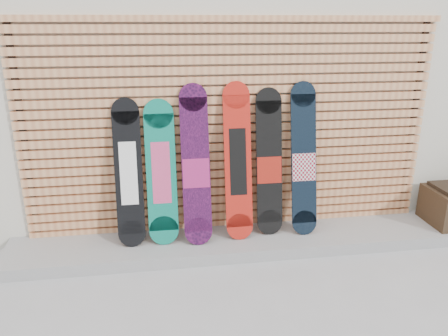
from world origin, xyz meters
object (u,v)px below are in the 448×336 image
(snowboard_0, at_px, (129,173))
(snowboard_4, at_px, (269,164))
(snowboard_5, at_px, (304,161))
(snowboard_2, at_px, (196,166))
(snowboard_3, at_px, (238,162))
(snowboard_1, at_px, (161,173))

(snowboard_0, bearing_deg, snowboard_4, 1.00)
(snowboard_5, bearing_deg, snowboard_2, -178.59)
(snowboard_4, bearing_deg, snowboard_5, -4.86)
(snowboard_2, bearing_deg, snowboard_0, 177.11)
(snowboard_3, relative_size, snowboard_5, 1.01)
(snowboard_0, xyz_separation_m, snowboard_3, (1.08, -0.01, 0.07))
(snowboard_0, relative_size, snowboard_2, 0.92)
(snowboard_0, xyz_separation_m, snowboard_2, (0.65, -0.03, 0.05))
(snowboard_2, distance_m, snowboard_3, 0.43)
(snowboard_2, xyz_separation_m, snowboard_4, (0.76, 0.06, -0.03))
(snowboard_2, bearing_deg, snowboard_3, 3.76)
(snowboard_0, distance_m, snowboard_1, 0.31)
(snowboard_0, height_order, snowboard_4, snowboard_4)
(snowboard_4, bearing_deg, snowboard_1, -178.65)
(snowboard_4, relative_size, snowboard_5, 0.96)
(snowboard_1, bearing_deg, snowboard_5, -0.17)
(snowboard_3, distance_m, snowboard_4, 0.34)
(snowboard_1, height_order, snowboard_4, snowboard_4)
(snowboard_3, relative_size, snowboard_4, 1.05)
(snowboard_2, distance_m, snowboard_5, 1.11)
(snowboard_0, bearing_deg, snowboard_1, -0.25)
(snowboard_1, relative_size, snowboard_4, 0.94)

